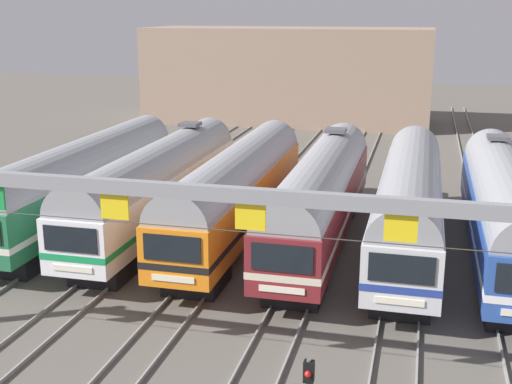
# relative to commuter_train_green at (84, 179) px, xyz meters

# --- Properties ---
(ground_plane) EXTENTS (160.00, 160.00, 0.00)m
(ground_plane) POSITION_rel_commuter_train_green_xyz_m (10.53, 0.01, -2.69)
(ground_plane) COLOR #5B564F
(track_bed) EXTENTS (22.57, 70.00, 0.15)m
(track_bed) POSITION_rel_commuter_train_green_xyz_m (10.53, 17.01, -2.61)
(track_bed) COLOR gray
(track_bed) RESTS_ON ground
(commuter_train_green) EXTENTS (2.88, 18.06, 4.77)m
(commuter_train_green) POSITION_rel_commuter_train_green_xyz_m (0.00, 0.00, 0.00)
(commuter_train_green) COLOR #236B42
(commuter_train_green) RESTS_ON ground
(commuter_train_white) EXTENTS (2.88, 18.06, 5.05)m
(commuter_train_white) POSITION_rel_commuter_train_green_xyz_m (4.21, 0.00, 0.00)
(commuter_train_white) COLOR white
(commuter_train_white) RESTS_ON ground
(commuter_train_orange) EXTENTS (2.88, 18.06, 4.77)m
(commuter_train_orange) POSITION_rel_commuter_train_green_xyz_m (8.42, 0.00, 0.00)
(commuter_train_orange) COLOR orange
(commuter_train_orange) RESTS_ON ground
(commuter_train_maroon) EXTENTS (2.88, 18.06, 5.05)m
(commuter_train_maroon) POSITION_rel_commuter_train_green_xyz_m (12.64, 0.00, 0.00)
(commuter_train_maroon) COLOR maroon
(commuter_train_maroon) RESTS_ON ground
(commuter_train_silver) EXTENTS (2.88, 18.06, 4.77)m
(commuter_train_silver) POSITION_rel_commuter_train_green_xyz_m (16.85, 0.00, 0.00)
(commuter_train_silver) COLOR silver
(commuter_train_silver) RESTS_ON ground
(commuter_train_blue) EXTENTS (2.88, 18.06, 5.05)m
(commuter_train_blue) POSITION_rel_commuter_train_green_xyz_m (21.06, 0.00, 0.00)
(commuter_train_blue) COLOR #284C9E
(commuter_train_blue) RESTS_ON ground
(catenary_gantry) EXTENTS (26.30, 0.44, 6.97)m
(catenary_gantry) POSITION_rel_commuter_train_green_xyz_m (10.53, -13.49, 2.68)
(catenary_gantry) COLOR gray
(catenary_gantry) RESTS_ON ground
(yard_signal_mast) EXTENTS (0.28, 0.35, 2.45)m
(yard_signal_mast) POSITION_rel_commuter_train_green_xyz_m (14.74, -15.50, -0.96)
(yard_signal_mast) COLOR #59595E
(yard_signal_mast) RESTS_ON ground
(maintenance_building) EXTENTS (28.74, 10.00, 9.54)m
(maintenance_building) POSITION_rel_commuter_train_green_xyz_m (3.43, 37.36, 2.08)
(maintenance_building) COLOR gray
(maintenance_building) RESTS_ON ground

